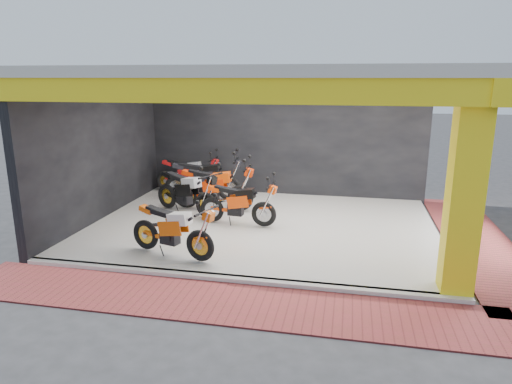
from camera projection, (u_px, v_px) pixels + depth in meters
ground at (244, 260)px, 9.02m from camera, size 80.00×80.00×0.00m
showroom_floor at (263, 226)px, 10.91m from camera, size 8.00×6.00×0.10m
showroom_ceiling at (264, 73)px, 10.04m from camera, size 8.40×6.40×0.20m
back_wall at (283, 139)px, 13.44m from camera, size 8.20×0.20×3.50m
left_wall at (101, 150)px, 11.30m from camera, size 0.20×6.20×3.50m
corner_column at (465, 193)px, 7.14m from camera, size 0.50×0.50×3.50m
header_beam_front at (228, 91)px, 7.27m from camera, size 8.40×0.30×0.40m
header_beam_right at (455, 88)px, 9.33m from camera, size 0.30×6.40×0.40m
floor_kerb at (231, 279)px, 8.04m from camera, size 8.00×0.20×0.10m
paver_front at (218, 302)px, 7.31m from camera, size 9.00×1.40×0.03m
paver_right at (478, 242)px, 9.97m from camera, size 1.40×7.00×0.03m
moto_hero at (200, 231)px, 8.52m from camera, size 2.17×1.29×1.25m
moto_row_a at (206, 193)px, 11.13m from camera, size 2.33×1.71×1.34m
moto_row_b at (264, 202)px, 10.51m from camera, size 2.05×0.91×1.22m
moto_row_c at (240, 186)px, 11.74m from camera, size 2.29×0.88×1.39m
moto_row_d at (229, 177)px, 12.71m from camera, size 2.40×1.13×1.42m
moto_row_e at (208, 173)px, 13.53m from camera, size 2.13×0.84×1.29m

